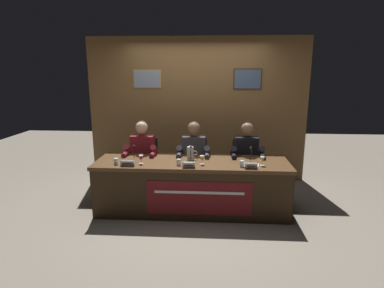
# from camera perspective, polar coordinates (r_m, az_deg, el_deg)

# --- Properties ---
(ground_plane) EXTENTS (12.00, 12.00, 0.00)m
(ground_plane) POSITION_cam_1_polar(r_m,az_deg,el_deg) (4.81, 0.00, -11.62)
(ground_plane) COLOR gray
(wall_back_panelled) EXTENTS (3.96, 0.14, 2.60)m
(wall_back_panelled) POSITION_cam_1_polar(r_m,az_deg,el_deg) (5.86, 0.91, 6.16)
(wall_back_panelled) COLOR brown
(wall_back_panelled) RESTS_ON ground_plane
(conference_table) EXTENTS (2.76, 0.83, 0.74)m
(conference_table) POSITION_cam_1_polar(r_m,az_deg,el_deg) (4.52, -0.06, -6.37)
(conference_table) COLOR brown
(conference_table) RESTS_ON ground_plane
(chair_left) EXTENTS (0.44, 0.45, 0.92)m
(chair_left) POSITION_cam_1_polar(r_m,az_deg,el_deg) (5.31, -8.47, -4.14)
(chair_left) COLOR black
(chair_left) RESTS_ON ground_plane
(panelist_left) EXTENTS (0.51, 0.48, 1.25)m
(panelist_left) POSITION_cam_1_polar(r_m,az_deg,el_deg) (5.05, -9.04, -1.80)
(panelist_left) COLOR black
(panelist_left) RESTS_ON ground_plane
(nameplate_left) EXTENTS (0.19, 0.06, 0.08)m
(nameplate_left) POSITION_cam_1_polar(r_m,az_deg,el_deg) (4.40, -11.51, -3.37)
(nameplate_left) COLOR white
(nameplate_left) RESTS_ON conference_table
(juice_glass_left) EXTENTS (0.06, 0.06, 0.12)m
(juice_glass_left) POSITION_cam_1_polar(r_m,az_deg,el_deg) (4.45, -9.16, -2.45)
(juice_glass_left) COLOR white
(juice_glass_left) RESTS_ON conference_table
(water_cup_left) EXTENTS (0.06, 0.06, 0.08)m
(water_cup_left) POSITION_cam_1_polar(r_m,az_deg,el_deg) (4.50, -13.48, -3.10)
(water_cup_left) COLOR silver
(water_cup_left) RESTS_ON conference_table
(microphone_left) EXTENTS (0.06, 0.17, 0.22)m
(microphone_left) POSITION_cam_1_polar(r_m,az_deg,el_deg) (4.62, -10.57, -2.09)
(microphone_left) COLOR black
(microphone_left) RESTS_ON conference_table
(chair_center) EXTENTS (0.44, 0.45, 0.92)m
(chair_center) POSITION_cam_1_polar(r_m,az_deg,el_deg) (5.20, 0.42, -4.36)
(chair_center) COLOR black
(chair_center) RESTS_ON ground_plane
(panelist_center) EXTENTS (0.51, 0.48, 1.25)m
(panelist_center) POSITION_cam_1_polar(r_m,az_deg,el_deg) (4.93, 0.29, -1.98)
(panelist_center) COLOR black
(panelist_center) RESTS_ON ground_plane
(nameplate_center) EXTENTS (0.17, 0.06, 0.08)m
(nameplate_center) POSITION_cam_1_polar(r_m,az_deg,el_deg) (4.23, -0.58, -3.76)
(nameplate_center) COLOR white
(nameplate_center) RESTS_ON conference_table
(juice_glass_center) EXTENTS (0.06, 0.06, 0.12)m
(juice_glass_center) POSITION_cam_1_polar(r_m,az_deg,el_deg) (4.36, 1.80, -2.59)
(juice_glass_center) COLOR white
(juice_glass_center) RESTS_ON conference_table
(water_cup_center) EXTENTS (0.06, 0.06, 0.08)m
(water_cup_center) POSITION_cam_1_polar(r_m,az_deg,el_deg) (4.34, -2.39, -3.34)
(water_cup_center) COLOR silver
(water_cup_center) RESTS_ON conference_table
(microphone_center) EXTENTS (0.06, 0.17, 0.22)m
(microphone_center) POSITION_cam_1_polar(r_m,az_deg,el_deg) (4.47, -0.28, -2.38)
(microphone_center) COLOR black
(microphone_center) RESTS_ON conference_table
(chair_right) EXTENTS (0.44, 0.45, 0.92)m
(chair_right) POSITION_cam_1_polar(r_m,az_deg,el_deg) (5.22, 9.46, -4.47)
(chair_right) COLOR black
(chair_right) RESTS_ON ground_plane
(panelist_right) EXTENTS (0.51, 0.48, 1.25)m
(panelist_right) POSITION_cam_1_polar(r_m,az_deg,el_deg) (4.96, 9.80, -2.10)
(panelist_right) COLOR black
(panelist_right) RESTS_ON ground_plane
(nameplate_right) EXTENTS (0.17, 0.06, 0.08)m
(nameplate_right) POSITION_cam_1_polar(r_m,az_deg,el_deg) (4.26, 10.56, -3.84)
(nameplate_right) COLOR white
(nameplate_right) RESTS_ON conference_table
(juice_glass_right) EXTENTS (0.06, 0.06, 0.12)m
(juice_glass_right) POSITION_cam_1_polar(r_m,az_deg,el_deg) (4.41, 12.53, -2.73)
(juice_glass_right) COLOR white
(juice_glass_right) RESTS_ON conference_table
(water_cup_right) EXTENTS (0.06, 0.06, 0.08)m
(water_cup_right) POSITION_cam_1_polar(r_m,az_deg,el_deg) (4.32, 8.98, -3.58)
(water_cup_right) COLOR silver
(water_cup_right) RESTS_ON conference_table
(microphone_right) EXTENTS (0.06, 0.17, 0.22)m
(microphone_right) POSITION_cam_1_polar(r_m,az_deg,el_deg) (4.50, 10.61, -2.47)
(microphone_right) COLOR black
(microphone_right) RESTS_ON conference_table
(water_pitcher_central) EXTENTS (0.15, 0.10, 0.21)m
(water_pitcher_central) POSITION_cam_1_polar(r_m,az_deg,el_deg) (4.60, -0.29, -1.66)
(water_pitcher_central) COLOR silver
(water_pitcher_central) RESTS_ON conference_table
(document_stack_right) EXTENTS (0.24, 0.19, 0.01)m
(document_stack_right) POSITION_cam_1_polar(r_m,az_deg,el_deg) (4.41, 10.53, -3.73)
(document_stack_right) COLOR white
(document_stack_right) RESTS_ON conference_table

